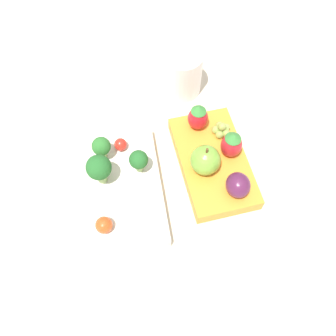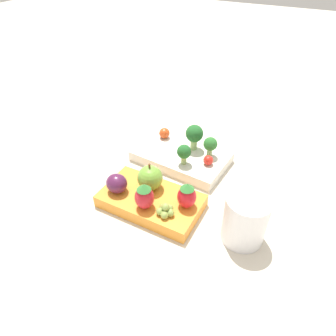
% 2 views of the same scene
% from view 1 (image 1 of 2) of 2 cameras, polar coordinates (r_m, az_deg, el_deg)
% --- Properties ---
extents(ground_plane, '(4.00, 4.00, 0.00)m').
position_cam_1_polar(ground_plane, '(0.60, 0.58, -2.08)').
color(ground_plane, beige).
extents(bento_box_savoury, '(0.21, 0.14, 0.02)m').
position_cam_1_polar(bento_box_savoury, '(0.59, -7.08, -3.04)').
color(bento_box_savoury, silver).
rests_on(bento_box_savoury, ground_plane).
extents(bento_box_fruit, '(0.18, 0.10, 0.02)m').
position_cam_1_polar(bento_box_fruit, '(0.61, 6.83, 0.89)').
color(bento_box_fruit, orange).
rests_on(bento_box_fruit, ground_plane).
extents(broccoli_floret_0, '(0.03, 0.03, 0.04)m').
position_cam_1_polar(broccoli_floret_0, '(0.56, -4.50, 1.19)').
color(broccoli_floret_0, '#93B770').
rests_on(broccoli_floret_0, bento_box_savoury).
extents(broccoli_floret_1, '(0.04, 0.04, 0.06)m').
position_cam_1_polar(broccoli_floret_1, '(0.56, -10.48, -0.02)').
color(broccoli_floret_1, '#93B770').
rests_on(broccoli_floret_1, bento_box_savoury).
extents(broccoli_floret_2, '(0.03, 0.03, 0.04)m').
position_cam_1_polar(broccoli_floret_2, '(0.58, -10.12, 3.19)').
color(broccoli_floret_2, '#93B770').
rests_on(broccoli_floret_2, bento_box_savoury).
extents(cherry_tomato_0, '(0.02, 0.02, 0.02)m').
position_cam_1_polar(cherry_tomato_0, '(0.54, -9.74, -8.56)').
color(cherry_tomato_0, '#DB4C1E').
rests_on(cherry_tomato_0, bento_box_savoury).
extents(cherry_tomato_1, '(0.02, 0.02, 0.02)m').
position_cam_1_polar(cherry_tomato_1, '(0.60, -7.25, 3.57)').
color(cherry_tomato_1, red).
rests_on(cherry_tomato_1, bento_box_savoury).
extents(apple, '(0.05, 0.05, 0.06)m').
position_cam_1_polar(apple, '(0.57, 5.75, 1.10)').
color(apple, '#70A838').
rests_on(apple, bento_box_fruit).
extents(strawberry_0, '(0.03, 0.03, 0.05)m').
position_cam_1_polar(strawberry_0, '(0.59, 9.68, 3.62)').
color(strawberry_0, red).
rests_on(strawberry_0, bento_box_fruit).
extents(strawberry_1, '(0.03, 0.03, 0.05)m').
position_cam_1_polar(strawberry_1, '(0.61, 4.59, 7.78)').
color(strawberry_1, red).
rests_on(strawberry_1, bento_box_fruit).
extents(plum, '(0.04, 0.04, 0.04)m').
position_cam_1_polar(plum, '(0.56, 10.62, -2.57)').
color(plum, '#511E42').
rests_on(plum, bento_box_fruit).
extents(grape_cluster, '(0.03, 0.03, 0.02)m').
position_cam_1_polar(grape_cluster, '(0.62, 8.14, 5.82)').
color(grape_cluster, '#8EA84C').
rests_on(grape_cluster, bento_box_fruit).
extents(drinking_cup, '(0.07, 0.07, 0.09)m').
position_cam_1_polar(drinking_cup, '(0.68, 2.13, 14.31)').
color(drinking_cup, white).
rests_on(drinking_cup, ground_plane).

